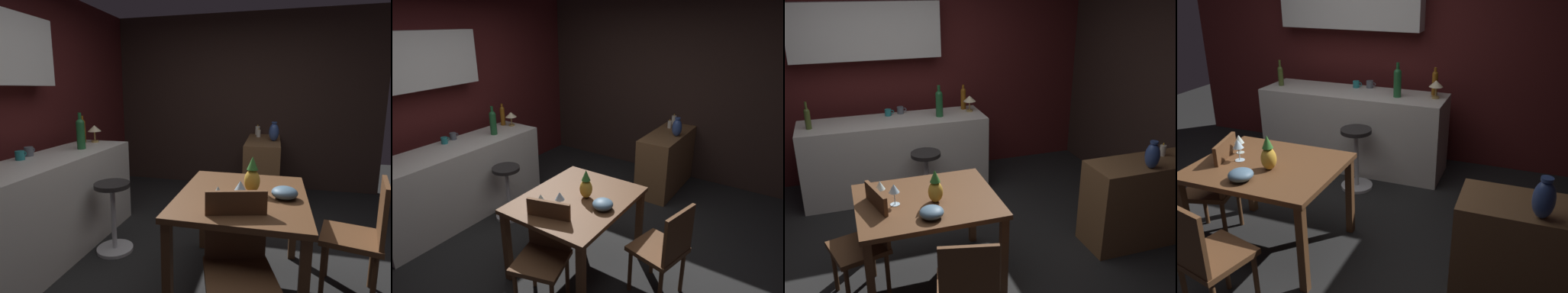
{
  "view_description": "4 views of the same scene",
  "coord_description": "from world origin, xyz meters",
  "views": [
    {
      "loc": [
        -2.3,
        -0.41,
        1.5
      ],
      "look_at": [
        0.88,
        0.39,
        0.89
      ],
      "focal_mm": 28.69,
      "sensor_mm": 36.0,
      "label": 1
    },
    {
      "loc": [
        -2.3,
        -1.82,
        2.27
      ],
      "look_at": [
        0.96,
        0.38,
        0.79
      ],
      "focal_mm": 30.97,
      "sensor_mm": 36.0,
      "label": 2
    },
    {
      "loc": [
        -0.68,
        -3.29,
        2.38
      ],
      "look_at": [
        0.58,
        0.44,
        0.88
      ],
      "focal_mm": 39.98,
      "sensor_mm": 36.0,
      "label": 3
    },
    {
      "loc": [
        1.72,
        -2.7,
        2.11
      ],
      "look_at": [
        0.58,
        0.32,
        0.79
      ],
      "focal_mm": 38.64,
      "sensor_mm": 36.0,
      "label": 4
    }
  ],
  "objects": [
    {
      "name": "vase_ceramic_blue",
      "position": [
        1.89,
        -0.41,
        0.94
      ],
      "size": [
        0.13,
        0.13,
        0.25
      ],
      "color": "#334C8C",
      "rests_on": "sideboard_cabinet"
    },
    {
      "name": "wine_bottle_green",
      "position": [
        0.43,
        1.47,
        1.07
      ],
      "size": [
        0.08,
        0.08,
        0.37
      ],
      "color": "#1E592D",
      "rests_on": "kitchen_counter"
    },
    {
      "name": "sideboard_cabinet",
      "position": [
        1.96,
        -0.28,
        0.41
      ],
      "size": [
        1.1,
        0.44,
        0.82
      ],
      "primitive_type": "cube",
      "color": "brown",
      "rests_on": "ground_plane"
    },
    {
      "name": "wine_glass_left",
      "position": [
        -0.35,
        -0.22,
        0.87
      ],
      "size": [
        0.08,
        0.08,
        0.18
      ],
      "color": "silver",
      "rests_on": "dining_table"
    },
    {
      "name": "fruit_bowl",
      "position": [
        -0.12,
        -0.5,
        0.78
      ],
      "size": [
        0.18,
        0.18,
        0.09
      ],
      "primitive_type": "ellipsoid",
      "color": "slate",
      "rests_on": "dining_table"
    },
    {
      "name": "wine_glass_right",
      "position": [
        -0.44,
        -0.09,
        0.86
      ],
      "size": [
        0.08,
        0.08,
        0.16
      ],
      "color": "silver",
      "rests_on": "dining_table"
    },
    {
      "name": "chair_by_doorway",
      "position": [
        -0.01,
        -1.05,
        0.49
      ],
      "size": [
        0.48,
        0.48,
        0.89
      ],
      "color": "#56351E",
      "rests_on": "ground_plane"
    },
    {
      "name": "ground_plane",
      "position": [
        0.0,
        0.0,
        0.0
      ],
      "size": [
        9.0,
        9.0,
        0.0
      ],
      "primitive_type": "plane",
      "color": "black"
    },
    {
      "name": "cup_teal",
      "position": [
        -0.14,
        1.69,
        0.94
      ],
      "size": [
        0.11,
        0.07,
        0.08
      ],
      "color": "teal",
      "rests_on": "kitchen_counter"
    },
    {
      "name": "wall_side_right",
      "position": [
        2.55,
        0.3,
        1.3
      ],
      "size": [
        0.1,
        4.4,
        2.6
      ],
      "primitive_type": "cube",
      "color": "#33231E",
      "rests_on": "ground_plane"
    },
    {
      "name": "cup_slate",
      "position": [
        0.01,
        1.73,
        0.94
      ],
      "size": [
        0.11,
        0.08,
        0.08
      ],
      "color": "#515660",
      "rests_on": "kitchen_counter"
    },
    {
      "name": "pineapple_centerpiece",
      "position": [
        -0.04,
        -0.27,
        0.86
      ],
      "size": [
        0.12,
        0.12,
        0.27
      ],
      "color": "gold",
      "rests_on": "dining_table"
    },
    {
      "name": "wine_bottle_amber",
      "position": [
        0.78,
        1.69,
        1.04
      ],
      "size": [
        0.06,
        0.06,
        0.3
      ],
      "color": "#8C5114",
      "rests_on": "kitchen_counter"
    },
    {
      "name": "counter_lamp",
      "position": [
        0.82,
        1.56,
        1.05
      ],
      "size": [
        0.15,
        0.15,
        0.19
      ],
      "color": "#A58447",
      "rests_on": "kitchen_counter"
    },
    {
      "name": "dining_table",
      "position": [
        -0.1,
        -0.21,
        0.65
      ],
      "size": [
        1.12,
        0.92,
        0.74
      ],
      "color": "#56351E",
      "rests_on": "ground_plane"
    },
    {
      "name": "pillar_candle_short",
      "position": [
        2.19,
        -0.2,
        0.87
      ],
      "size": [
        0.06,
        0.06,
        0.13
      ],
      "color": "white",
      "rests_on": "sideboard_cabinet"
    },
    {
      "name": "chair_near_window",
      "position": [
        -0.6,
        -0.24,
        0.49
      ],
      "size": [
        0.49,
        0.49,
        0.89
      ],
      "color": "#56351E",
      "rests_on": "ground_plane"
    },
    {
      "name": "bar_stool",
      "position": [
        0.15,
        0.99,
        0.35
      ],
      "size": [
        0.34,
        0.34,
        0.66
      ],
      "color": "#262323",
      "rests_on": "ground_plane"
    },
    {
      "name": "pillar_candle_tall",
      "position": [
        2.43,
        -0.18,
        0.88
      ],
      "size": [
        0.07,
        0.07,
        0.15
      ],
      "color": "white",
      "rests_on": "sideboard_cabinet"
    },
    {
      "name": "kitchen_counter",
      "position": [
        -0.11,
        1.51,
        0.45
      ],
      "size": [
        2.1,
        0.6,
        0.9
      ],
      "primitive_type": "cube",
      "color": "silver",
      "rests_on": "ground_plane"
    }
  ]
}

